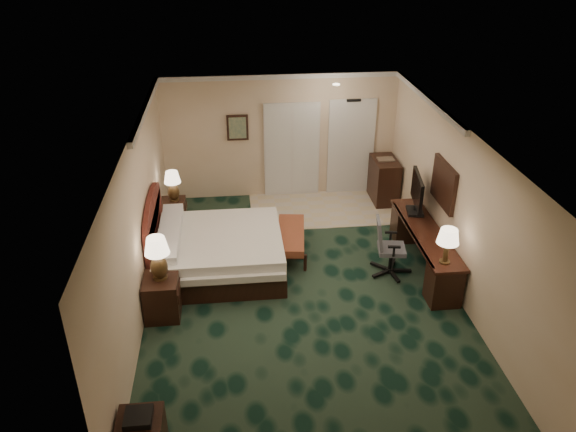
{
  "coord_description": "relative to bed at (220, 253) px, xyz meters",
  "views": [
    {
      "loc": [
        -1.04,
        -7.61,
        5.46
      ],
      "look_at": [
        -0.16,
        0.6,
        1.09
      ],
      "focal_mm": 35.0,
      "sensor_mm": 36.0,
      "label": 1
    }
  ],
  "objects": [
    {
      "name": "lamp_near",
      "position": [
        -0.88,
        -1.16,
        0.67
      ],
      "size": [
        0.43,
        0.43,
        0.7
      ],
      "primitive_type": null,
      "rotation": [
        0.0,
        0.0,
        0.16
      ],
      "color": "#311E12",
      "rests_on": "nightstand_near"
    },
    {
      "name": "wall_left",
      "position": [
        -1.17,
        -0.79,
        1.01
      ],
      "size": [
        0.0,
        7.5,
        2.7
      ],
      "primitive_type": "cube",
      "color": "#D5B68E",
      "rests_on": "ground"
    },
    {
      "name": "desk_lamp",
      "position": [
        3.5,
        -1.31,
        0.69
      ],
      "size": [
        0.42,
        0.42,
        0.6
      ],
      "primitive_type": null,
      "rotation": [
        0.0,
        0.0,
        -0.25
      ],
      "color": "#311E12",
      "rests_on": "desk"
    },
    {
      "name": "lamp_far",
      "position": [
        -0.88,
        1.65,
        0.56
      ],
      "size": [
        0.34,
        0.34,
        0.61
      ],
      "primitive_type": null,
      "rotation": [
        0.0,
        0.0,
        -0.05
      ],
      "color": "#311E12",
      "rests_on": "nightstand_far"
    },
    {
      "name": "desk",
      "position": [
        3.54,
        -0.31,
        0.03
      ],
      "size": [
        0.55,
        2.54,
        0.73
      ],
      "primitive_type": "cube",
      "color": "black",
      "rests_on": "ground"
    },
    {
      "name": "desk_chair",
      "position": [
        2.93,
        -0.41,
        0.18
      ],
      "size": [
        0.69,
        0.65,
        1.04
      ],
      "primitive_type": null,
      "rotation": [
        0.0,
        0.0,
        -0.16
      ],
      "color": "#434450",
      "rests_on": "ground"
    },
    {
      "name": "wall_right",
      "position": [
        3.83,
        -0.79,
        1.01
      ],
      "size": [
        0.0,
        7.5,
        2.7
      ],
      "primitive_type": "cube",
      "color": "#D5B68E",
      "rests_on": "ground"
    },
    {
      "name": "nightstand_near",
      "position": [
        -0.89,
        -1.2,
        -0.01
      ],
      "size": [
        0.53,
        0.6,
        0.66
      ],
      "primitive_type": "cube",
      "color": "black",
      "rests_on": "ground"
    },
    {
      "name": "wall_front",
      "position": [
        1.33,
        -4.54,
        1.01
      ],
      "size": [
        5.0,
        0.0,
        2.7
      ],
      "primitive_type": "cube",
      "color": "#D5B68E",
      "rests_on": "ground"
    },
    {
      "name": "bed_bench",
      "position": [
        1.28,
        0.38,
        -0.11
      ],
      "size": [
        0.64,
        1.42,
        0.46
      ],
      "primitive_type": "cube",
      "rotation": [
        0.0,
        0.0,
        -0.13
      ],
      "color": "brown",
      "rests_on": "ground"
    },
    {
      "name": "bed",
      "position": [
        0.0,
        0.0,
        0.0
      ],
      "size": [
        2.14,
        1.98,
        0.68
      ],
      "primitive_type": "cube",
      "color": "white",
      "rests_on": "ground"
    },
    {
      "name": "crown_molding",
      "position": [
        1.33,
        -0.79,
        2.31
      ],
      "size": [
        5.0,
        7.5,
        0.1
      ],
      "primitive_type": null,
      "color": "silver",
      "rests_on": "wall_back"
    },
    {
      "name": "minibar",
      "position": [
        3.53,
        2.41,
        0.13
      ],
      "size": [
        0.5,
        0.9,
        0.95
      ],
      "primitive_type": "cube",
      "color": "black",
      "rests_on": "ground"
    },
    {
      "name": "tile_patch",
      "position": [
        2.23,
        2.11,
        -0.33
      ],
      "size": [
        3.2,
        1.7,
        0.01
      ],
      "primitive_type": "cube",
      "color": "beige",
      "rests_on": "ground"
    },
    {
      "name": "wall_art",
      "position": [
        0.43,
        2.92,
        1.26
      ],
      "size": [
        0.45,
        0.06,
        0.55
      ],
      "primitive_type": "cube",
      "color": "#45675A",
      "rests_on": "wall_back"
    },
    {
      "name": "headboard",
      "position": [
        -1.11,
        0.21,
        0.36
      ],
      "size": [
        0.12,
        2.0,
        1.4
      ],
      "primitive_type": null,
      "color": "#4A1811",
      "rests_on": "ground"
    },
    {
      "name": "wall_mirror",
      "position": [
        3.79,
        -0.19,
        1.21
      ],
      "size": [
        0.05,
        0.95,
        0.75
      ],
      "primitive_type": "cube",
      "color": "white",
      "rests_on": "wall_right"
    },
    {
      "name": "closet_doors",
      "position": [
        1.58,
        2.92,
        0.71
      ],
      "size": [
        1.2,
        0.06,
        2.1
      ],
      "primitive_type": "cube",
      "color": "silver",
      "rests_on": "ground"
    },
    {
      "name": "floor",
      "position": [
        1.33,
        -0.79,
        -0.34
      ],
      "size": [
        5.0,
        7.5,
        0.0
      ],
      "primitive_type": "cube",
      "color": "black",
      "rests_on": "ground"
    },
    {
      "name": "ceiling",
      "position": [
        1.33,
        -0.79,
        2.36
      ],
      "size": [
        5.0,
        7.5,
        0.0
      ],
      "primitive_type": "cube",
      "color": "silver",
      "rests_on": "wall_back"
    },
    {
      "name": "nightstand_far",
      "position": [
        -0.91,
        1.6,
        -0.04
      ],
      "size": [
        0.47,
        0.54,
        0.59
      ],
      "primitive_type": "cube",
      "color": "black",
      "rests_on": "ground"
    },
    {
      "name": "tv",
      "position": [
        3.55,
        0.38,
        0.76
      ],
      "size": [
        0.23,
        0.94,
        0.73
      ],
      "primitive_type": "cube",
      "rotation": [
        0.0,
        0.0,
        -0.16
      ],
      "color": "black",
      "rests_on": "desk"
    },
    {
      "name": "wall_back",
      "position": [
        1.33,
        2.96,
        1.01
      ],
      "size": [
        5.0,
        0.0,
        2.7
      ],
      "primitive_type": "cube",
      "color": "#D5B68E",
      "rests_on": "ground"
    },
    {
      "name": "entry_door",
      "position": [
        2.88,
        2.93,
        0.71
      ],
      "size": [
        1.02,
        0.06,
        2.18
      ],
      "primitive_type": "cube",
      "color": "silver",
      "rests_on": "ground"
    }
  ]
}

